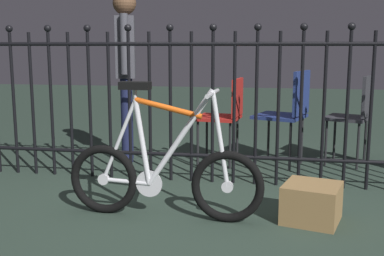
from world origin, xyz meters
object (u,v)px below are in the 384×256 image
(chair_red, at_px, (226,112))
(chair_charcoal, at_px, (356,111))
(bicycle, at_px, (163,174))
(chair_navy, at_px, (289,109))
(display_crate, at_px, (312,203))
(person_visitor, at_px, (126,61))

(chair_red, xyz_separation_m, chair_charcoal, (1.21, 0.17, 0.01))
(bicycle, height_order, chair_navy, chair_navy)
(chair_red, distance_m, display_crate, 1.63)
(person_visitor, bearing_deg, chair_navy, 0.91)
(chair_red, relative_size, chair_charcoal, 0.96)
(bicycle, relative_size, chair_charcoal, 1.54)
(bicycle, height_order, chair_red, bicycle)
(chair_red, bearing_deg, bicycle, -99.67)
(chair_navy, height_order, person_visitor, person_visitor)
(chair_charcoal, distance_m, display_crate, 1.71)
(chair_red, distance_m, chair_navy, 0.59)
(bicycle, bearing_deg, person_visitor, 115.51)
(bicycle, relative_size, chair_red, 1.60)
(chair_red, xyz_separation_m, chair_navy, (0.59, 0.03, 0.04))
(bicycle, distance_m, chair_charcoal, 2.24)
(person_visitor, relative_size, display_crate, 4.77)
(bicycle, relative_size, person_visitor, 0.80)
(chair_red, bearing_deg, display_crate, -63.45)
(chair_red, height_order, chair_charcoal, chair_charcoal)
(chair_charcoal, xyz_separation_m, display_crate, (-0.50, -1.59, -0.40))
(person_visitor, bearing_deg, bicycle, -64.49)
(bicycle, xyz_separation_m, chair_navy, (0.84, 1.55, 0.25))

